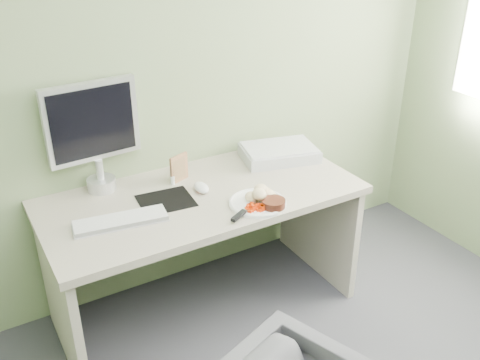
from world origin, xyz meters
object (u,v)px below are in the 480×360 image
monitor (94,131)px  plate (258,203)px  desk (203,224)px  scanner (279,153)px

monitor → plate: bearing=-47.1°
desk → scanner: bearing=15.2°
scanner → monitor: (-0.99, 0.16, 0.28)m
monitor → scanner: bearing=-13.9°
monitor → desk: bearing=-41.5°
plate → scanner: size_ratio=0.67×
scanner → monitor: monitor is taller
plate → monitor: 0.87m
plate → monitor: size_ratio=0.50×
desk → scanner: (0.57, 0.16, 0.22)m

